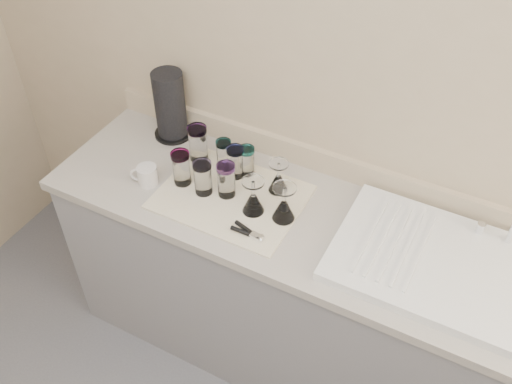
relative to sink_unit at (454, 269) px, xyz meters
The scene contains 16 objects.
counter_unit 0.72m from the sink_unit, behind, with size 2.06×0.62×0.90m.
sink_unit is the anchor object (origin of this frame).
dish_towel 0.86m from the sink_unit, behind, with size 0.55×0.42×0.01m, color white.
tumbler_teal 1.09m from the sink_unit, behind, with size 0.08×0.08×0.16m.
tumbler_cyan 0.98m from the sink_unit, behind, with size 0.06×0.06×0.13m.
tumbler_purple 0.90m from the sink_unit, behind, with size 0.07×0.07×0.14m.
tumbler_magenta 1.07m from the sink_unit, behind, with size 0.07×0.07×0.15m.
tumbler_blue 0.97m from the sink_unit, behind, with size 0.07×0.07×0.15m.
tumbler_lavender 0.88m from the sink_unit, behind, with size 0.07×0.07×0.14m.
tumbler_extra 0.87m from the sink_unit, behind, with size 0.06×0.06×0.13m.
goblet_back_left 0.72m from the sink_unit, behind, with size 0.08×0.08×0.14m.
goblet_front_left 0.75m from the sink_unit, behind, with size 0.08×0.08×0.15m.
goblet_front_right 0.63m from the sink_unit, behind, with size 0.09×0.09×0.15m.
can_opener 0.72m from the sink_unit, 165.88° to the right, with size 0.13×0.06×0.02m.
white_mug 1.20m from the sink_unit, behind, with size 0.12×0.10×0.08m.
paper_towel_roll 1.30m from the sink_unit, behind, with size 0.16×0.16×0.31m.
Camera 1 is at (0.53, -0.20, 2.43)m, focal length 40.00 mm.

